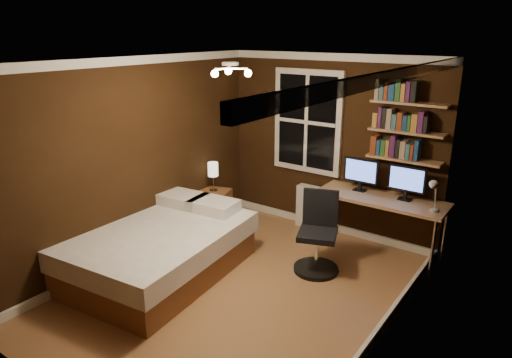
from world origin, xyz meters
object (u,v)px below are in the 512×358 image
Objects in this scene: bedside_lamp at (213,177)px; desk at (381,202)px; radiator at (311,207)px; office_chair at (318,241)px; nightstand at (214,208)px; monitor_right at (406,183)px; bed at (161,249)px; desk_lamp at (434,195)px; monitor_left at (361,175)px.

bedside_lamp is 0.27× the size of desk.
radiator is at bearing 169.27° from desk.
radiator is 1.27m from office_chair.
radiator is (1.20, 0.77, 0.05)m from nightstand.
monitor_right is at bearing 16.69° from desk.
office_chair is at bearing -126.89° from monitor_right.
bed is 2.80m from desk.
nightstand is 1.43m from radiator.
desk_lamp is (2.99, 0.38, 0.72)m from nightstand.
desk_lamp is at bearing -14.67° from desk.
nightstand is 2.76m from monitor_right.
desk_lamp is at bearing 11.27° from office_chair.
bedside_lamp is at bearing -162.15° from monitor_left.
monitor_right is 0.47m from desk_lamp.
bedside_lamp is 3.02m from desk_lamp.
desk is at bearing 40.36° from bed.
bed is at bearing -91.57° from nightstand.
nightstand is at bearing 0.00° from bedside_lamp.
monitor_left is 1.04× the size of desk_lamp.
monitor_right is (2.59, 0.64, 0.72)m from nightstand.
bed is at bearing -127.23° from monitor_left.
desk_lamp is at bearing -32.77° from monitor_right.
bed is at bearing -133.66° from desk.
bed is 1.88m from office_chair.
bedside_lamp reaches higher than desk.
nightstand is at bearing -166.42° from desk.
nightstand is 0.33× the size of desk.
office_chair is at bearing -57.42° from radiator.
nightstand is at bearing -172.66° from desk_lamp.
bed is at bearing -162.63° from office_chair.
office_chair reaches higher than radiator.
bed is 1.39× the size of desk.
monitor_left is 0.60m from monitor_right.
bedside_lamp is at bearing -166.09° from monitor_right.
nightstand is 2.42m from desk.
bedside_lamp is 0.99× the size of desk_lamp.
nightstand is 0.85× the size of radiator.
desk is at bearing -3.55° from nightstand.
nightstand is 0.49m from bedside_lamp.
desk_lamp is 1.44m from office_chair.
monitor_left is (1.99, 0.64, 0.72)m from nightstand.
office_chair is at bearing -8.93° from bedside_lamp.
office_chair is at bearing -26.06° from nightstand.
bedside_lamp is 1.49m from radiator.
office_chair is (1.48, 1.15, 0.06)m from bed.
desk reaches higher than radiator.
desk reaches higher than nightstand.
monitor_right is at bearing 37.71° from bed.
radiator is (1.20, 0.77, -0.44)m from bedside_lamp.
radiator is 1.37× the size of monitor_right.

